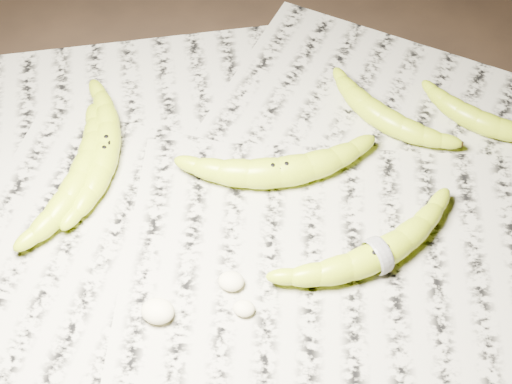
# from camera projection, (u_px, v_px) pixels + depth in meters

# --- Properties ---
(ground) EXTENTS (3.00, 3.00, 0.00)m
(ground) POSITION_uv_depth(u_px,v_px,m) (263.00, 210.00, 0.90)
(ground) COLOR black
(ground) RESTS_ON ground
(newspaper_patch) EXTENTS (0.90, 0.70, 0.01)m
(newspaper_patch) POSITION_uv_depth(u_px,v_px,m) (269.00, 200.00, 0.91)
(newspaper_patch) COLOR #ACA993
(newspaper_patch) RESTS_ON ground
(banana_left_a) EXTENTS (0.09, 0.22, 0.04)m
(banana_left_a) POSITION_uv_depth(u_px,v_px,m) (105.00, 149.00, 0.93)
(banana_left_a) COLOR #C2E01C
(banana_left_a) RESTS_ON newspaper_patch
(banana_left_b) EXTENTS (0.09, 0.21, 0.04)m
(banana_left_b) POSITION_uv_depth(u_px,v_px,m) (81.00, 177.00, 0.90)
(banana_left_b) COLOR #C2E01C
(banana_left_b) RESTS_ON newspaper_patch
(banana_center) EXTENTS (0.23, 0.13, 0.04)m
(banana_center) POSITION_uv_depth(u_px,v_px,m) (279.00, 170.00, 0.91)
(banana_center) COLOR #C2E01C
(banana_center) RESTS_ON newspaper_patch
(banana_taped) EXTENTS (0.21, 0.18, 0.04)m
(banana_taped) POSITION_uv_depth(u_px,v_px,m) (378.00, 254.00, 0.84)
(banana_taped) COLOR #C2E01C
(banana_taped) RESTS_ON newspaper_patch
(banana_upper_a) EXTENTS (0.18, 0.14, 0.03)m
(banana_upper_a) POSITION_uv_depth(u_px,v_px,m) (383.00, 116.00, 0.96)
(banana_upper_a) COLOR #C2E01C
(banana_upper_a) RESTS_ON newspaper_patch
(banana_upper_b) EXTENTS (0.16, 0.11, 0.03)m
(banana_upper_b) POSITION_uv_depth(u_px,v_px,m) (478.00, 119.00, 0.96)
(banana_upper_b) COLOR #C2E01C
(banana_upper_b) RESTS_ON newspaper_patch
(measuring_tape) EXTENTS (0.03, 0.04, 0.05)m
(measuring_tape) POSITION_uv_depth(u_px,v_px,m) (378.00, 254.00, 0.84)
(measuring_tape) COLOR white
(measuring_tape) RESTS_ON newspaper_patch
(flesh_chunk_a) EXTENTS (0.04, 0.03, 0.02)m
(flesh_chunk_a) POSITION_uv_depth(u_px,v_px,m) (157.00, 310.00, 0.80)
(flesh_chunk_a) COLOR #EFE8B9
(flesh_chunk_a) RESTS_ON newspaper_patch
(flesh_chunk_b) EXTENTS (0.03, 0.03, 0.02)m
(flesh_chunk_b) POSITION_uv_depth(u_px,v_px,m) (231.00, 280.00, 0.83)
(flesh_chunk_b) COLOR #EFE8B9
(flesh_chunk_b) RESTS_ON newspaper_patch
(flesh_chunk_c) EXTENTS (0.03, 0.02, 0.01)m
(flesh_chunk_c) POSITION_uv_depth(u_px,v_px,m) (244.00, 307.00, 0.81)
(flesh_chunk_c) COLOR #EFE8B9
(flesh_chunk_c) RESTS_ON newspaper_patch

